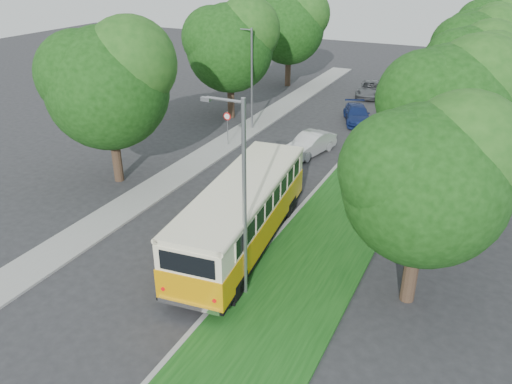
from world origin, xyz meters
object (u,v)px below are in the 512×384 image
at_px(lamppost_near, 242,196).
at_px(lamppost_far, 251,76).
at_px(car_silver, 284,174).
at_px(car_blue, 357,114).
at_px(vintage_bus, 242,216).
at_px(car_white, 310,144).
at_px(car_grey, 371,89).

bearing_deg(lamppost_near, lamppost_far, 115.71).
height_order(lamppost_near, car_silver, lamppost_near).
bearing_deg(lamppost_far, car_silver, -52.33).
bearing_deg(car_blue, vintage_bus, -110.87).
distance_m(lamppost_near, vintage_bus, 4.46).
bearing_deg(car_white, lamppost_far, 167.52).
height_order(car_silver, car_white, car_white).
relative_size(vintage_bus, car_grey, 2.22).
relative_size(lamppost_near, car_white, 1.82).
height_order(car_white, car_grey, car_white).
bearing_deg(lamppost_far, car_grey, 66.78).
height_order(lamppost_far, vintage_bus, lamppost_far).
height_order(lamppost_near, lamppost_far, lamppost_near).
xyz_separation_m(car_white, car_grey, (-0.10, 16.60, -0.04)).
xyz_separation_m(lamppost_near, vintage_bus, (-1.64, 3.11, -2.74)).
bearing_deg(car_grey, car_blue, -88.39).
bearing_deg(car_grey, car_silver, -94.35).
bearing_deg(lamppost_near, car_blue, 94.91).
bearing_deg(vintage_bus, lamppost_far, 108.95).
relative_size(car_white, car_blue, 0.95).
relative_size(car_white, car_grey, 0.89).
relative_size(lamppost_near, car_silver, 2.21).
relative_size(lamppost_far, car_white, 1.71).
xyz_separation_m(lamppost_near, car_grey, (-3.07, 32.10, -3.68)).
bearing_deg(car_silver, lamppost_near, -95.18).
relative_size(lamppost_near, car_blue, 1.73).
bearing_deg(lamppost_near, car_white, 100.87).
distance_m(lamppost_far, car_silver, 10.79).
bearing_deg(lamppost_far, vintage_bus, -64.74).
bearing_deg(vintage_bus, car_grey, 86.51).
distance_m(car_blue, car_grey, 8.48).
distance_m(lamppost_near, car_blue, 24.06).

